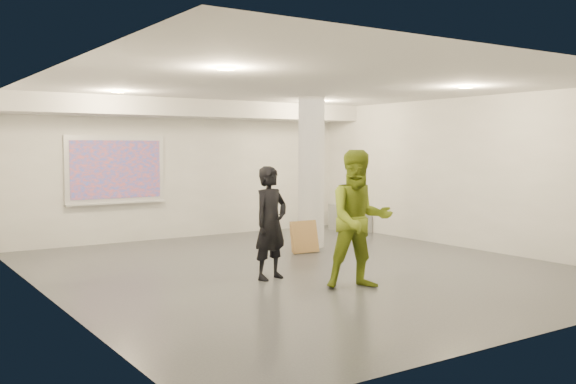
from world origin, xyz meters
TOP-DOWN VIEW (x-y plane):
  - floor at (0.00, 0.00)m, footprint 8.00×9.00m
  - ceiling at (0.00, 0.00)m, footprint 8.00×9.00m
  - wall_back at (0.00, 4.50)m, footprint 8.00×0.01m
  - wall_front at (0.00, -4.50)m, footprint 8.00×0.01m
  - wall_left at (-4.00, 0.00)m, footprint 0.01×9.00m
  - wall_right at (4.00, 0.00)m, footprint 0.01×9.00m
  - soffit_band at (0.00, 3.95)m, footprint 8.00×1.10m
  - downlight_nw at (-2.20, 2.50)m, footprint 0.22×0.22m
  - downlight_ne at (2.20, 2.50)m, footprint 0.22×0.22m
  - downlight_sw at (-2.20, -1.50)m, footprint 0.22×0.22m
  - downlight_se at (2.20, -1.50)m, footprint 0.22×0.22m
  - column at (1.50, 1.80)m, footprint 0.52×0.52m
  - projection_screen at (-1.60, 4.45)m, footprint 2.10×0.13m
  - credenza at (3.72, 3.29)m, footprint 0.48×1.09m
  - papers_stack at (3.74, 3.17)m, footprint 0.27×0.33m
  - postit_pad at (3.76, 3.03)m, footprint 0.25×0.30m
  - cardboard_back at (1.02, 1.44)m, footprint 0.50×0.13m
  - cardboard_front at (0.97, 1.27)m, footprint 0.57×0.22m
  - woman at (-0.87, -0.43)m, footprint 0.71×0.55m
  - man at (-0.15, -1.65)m, footprint 1.17×1.06m

SIDE VIEW (x-z plane):
  - floor at x=0.00m, z-range -0.01..0.01m
  - cardboard_back at x=1.02m, z-range 0.00..0.54m
  - cardboard_front at x=0.97m, z-range 0.00..0.61m
  - credenza at x=3.72m, z-range 0.00..0.63m
  - papers_stack at x=3.74m, z-range 0.63..0.65m
  - postit_pad at x=3.76m, z-range 0.63..0.66m
  - woman at x=-0.87m, z-range 0.00..1.72m
  - man at x=-0.15m, z-range 0.00..1.97m
  - wall_back at x=0.00m, z-range 0.00..3.00m
  - wall_front at x=0.00m, z-range 0.00..3.00m
  - wall_left at x=-4.00m, z-range 0.00..3.00m
  - wall_right at x=4.00m, z-range 0.00..3.00m
  - column at x=1.50m, z-range 0.00..3.00m
  - projection_screen at x=-1.60m, z-range 0.82..2.24m
  - soffit_band at x=0.00m, z-range 2.64..3.00m
  - downlight_nw at x=-2.20m, z-range 2.97..2.99m
  - downlight_ne at x=2.20m, z-range 2.97..2.99m
  - downlight_sw at x=-2.20m, z-range 2.97..2.99m
  - downlight_se at x=2.20m, z-range 2.97..2.99m
  - ceiling at x=0.00m, z-range 3.00..3.00m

